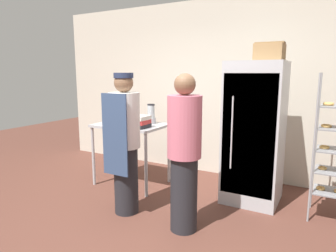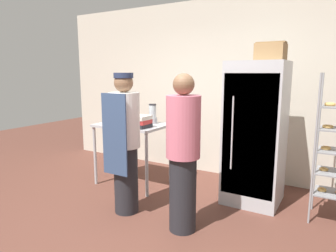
{
  "view_description": "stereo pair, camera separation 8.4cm",
  "coord_description": "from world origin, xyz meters",
  "px_view_note": "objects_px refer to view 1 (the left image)",
  "views": [
    {
      "loc": [
        1.6,
        -2.35,
        1.68
      ],
      "look_at": [
        -0.11,
        0.75,
        1.05
      ],
      "focal_mm": 32.0,
      "sensor_mm": 36.0,
      "label": 1
    },
    {
      "loc": [
        1.67,
        -2.31,
        1.68
      ],
      "look_at": [
        -0.11,
        0.75,
        1.05
      ],
      "focal_mm": 32.0,
      "sensor_mm": 36.0,
      "label": 2
    }
  ],
  "objects_px": {
    "donut_box": "(113,119)",
    "person_customer": "(184,153)",
    "binder_stack": "(137,121)",
    "person_baker": "(125,142)",
    "cardboard_storage_box": "(270,52)",
    "blender_pitcher": "(151,115)",
    "refrigerator": "(254,133)"
  },
  "relations": [
    {
      "from": "binder_stack",
      "to": "person_customer",
      "type": "xyz_separation_m",
      "value": [
        1.06,
        -0.68,
        -0.16
      ]
    },
    {
      "from": "donut_box",
      "to": "cardboard_storage_box",
      "type": "height_order",
      "value": "cardboard_storage_box"
    },
    {
      "from": "refrigerator",
      "to": "cardboard_storage_box",
      "type": "bearing_deg",
      "value": 6.31
    },
    {
      "from": "donut_box",
      "to": "person_baker",
      "type": "xyz_separation_m",
      "value": [
        0.83,
        -0.81,
        -0.1
      ]
    },
    {
      "from": "cardboard_storage_box",
      "to": "person_customer",
      "type": "height_order",
      "value": "cardboard_storage_box"
    },
    {
      "from": "refrigerator",
      "to": "blender_pitcher",
      "type": "height_order",
      "value": "refrigerator"
    },
    {
      "from": "cardboard_storage_box",
      "to": "donut_box",
      "type": "bearing_deg",
      "value": -172.33
    },
    {
      "from": "blender_pitcher",
      "to": "donut_box",
      "type": "bearing_deg",
      "value": -159.99
    },
    {
      "from": "blender_pitcher",
      "to": "person_baker",
      "type": "distance_m",
      "value": 1.07
    },
    {
      "from": "cardboard_storage_box",
      "to": "blender_pitcher",
      "type": "bearing_deg",
      "value": -176.74
    },
    {
      "from": "donut_box",
      "to": "person_baker",
      "type": "distance_m",
      "value": 1.17
    },
    {
      "from": "person_baker",
      "to": "person_customer",
      "type": "height_order",
      "value": "person_baker"
    },
    {
      "from": "binder_stack",
      "to": "person_customer",
      "type": "relative_size",
      "value": 0.2
    },
    {
      "from": "blender_pitcher",
      "to": "person_customer",
      "type": "bearing_deg",
      "value": -44.76
    },
    {
      "from": "donut_box",
      "to": "person_baker",
      "type": "relative_size",
      "value": 0.16
    },
    {
      "from": "person_customer",
      "to": "person_baker",
      "type": "bearing_deg",
      "value": 177.28
    },
    {
      "from": "binder_stack",
      "to": "person_customer",
      "type": "bearing_deg",
      "value": -32.78
    },
    {
      "from": "cardboard_storage_box",
      "to": "person_customer",
      "type": "distance_m",
      "value": 1.68
    },
    {
      "from": "binder_stack",
      "to": "refrigerator",
      "type": "bearing_deg",
      "value": 16.63
    },
    {
      "from": "blender_pitcher",
      "to": "person_baker",
      "type": "relative_size",
      "value": 0.18
    },
    {
      "from": "refrigerator",
      "to": "person_customer",
      "type": "relative_size",
      "value": 1.09
    },
    {
      "from": "donut_box",
      "to": "person_baker",
      "type": "height_order",
      "value": "person_baker"
    },
    {
      "from": "cardboard_storage_box",
      "to": "person_baker",
      "type": "xyz_separation_m",
      "value": [
        -1.39,
        -1.11,
        -1.06
      ]
    },
    {
      "from": "person_baker",
      "to": "person_customer",
      "type": "relative_size",
      "value": 1.0
    },
    {
      "from": "donut_box",
      "to": "binder_stack",
      "type": "height_order",
      "value": "donut_box"
    },
    {
      "from": "person_baker",
      "to": "refrigerator",
      "type": "bearing_deg",
      "value": 41.2
    },
    {
      "from": "cardboard_storage_box",
      "to": "person_baker",
      "type": "height_order",
      "value": "cardboard_storage_box"
    },
    {
      "from": "binder_stack",
      "to": "person_baker",
      "type": "distance_m",
      "value": 0.71
    },
    {
      "from": "donut_box",
      "to": "person_customer",
      "type": "bearing_deg",
      "value": -27.67
    },
    {
      "from": "donut_box",
      "to": "blender_pitcher",
      "type": "bearing_deg",
      "value": 20.01
    },
    {
      "from": "blender_pitcher",
      "to": "binder_stack",
      "type": "xyz_separation_m",
      "value": [
        0.01,
        -0.37,
        -0.05
      ]
    },
    {
      "from": "binder_stack",
      "to": "donut_box",
      "type": "bearing_deg",
      "value": 163.29
    }
  ]
}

